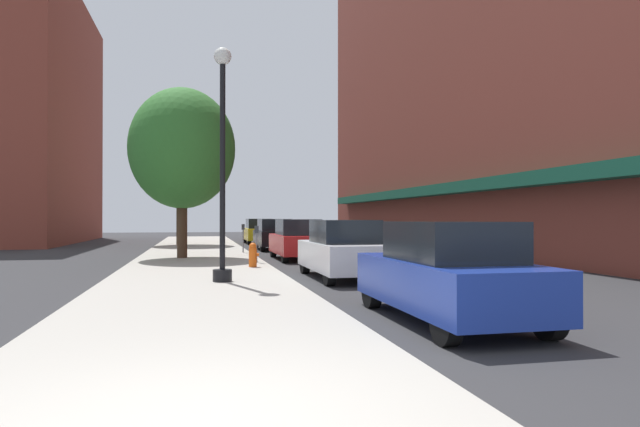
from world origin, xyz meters
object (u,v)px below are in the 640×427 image
object	(u,v)px
tree_mid	(182,149)
tree_near	(180,157)
parking_meter_far	(243,234)
car_white	(343,250)
fire_hydrant	(253,255)
car_red	(298,240)
car_yellow	(259,231)
lamppost	(223,159)
parking_meter_near	(257,239)
car_black	(274,235)
car_blue	(448,273)

from	to	relation	value
tree_mid	tree_near	bearing A→B (deg)	92.13
parking_meter_far	tree_mid	bearing A→B (deg)	-132.99
tree_mid	car_white	world-z (taller)	tree_mid
fire_hydrant	car_red	size ratio (longest dim) A/B	0.18
car_red	car_yellow	xyz separation A→B (m)	(0.00, 14.44, 0.00)
fire_hydrant	lamppost	bearing A→B (deg)	-106.48
lamppost	parking_meter_near	size ratio (longest dim) A/B	4.50
tree_near	car_black	xyz separation A→B (m)	(5.02, -4.43, -4.56)
parking_meter_near	parking_meter_far	xyz separation A→B (m)	(0.00, 5.82, 0.00)
lamppost	car_yellow	xyz separation A→B (m)	(3.41, 22.63, -2.39)
fire_hydrant	car_blue	world-z (taller)	car_blue
parking_meter_far	car_blue	bearing A→B (deg)	-83.51
parking_meter_near	car_yellow	xyz separation A→B (m)	(1.95, 16.94, -0.14)
lamppost	parking_meter_near	bearing A→B (deg)	75.57
car_yellow	tree_mid	bearing A→B (deg)	-107.52
tree_near	car_blue	bearing A→B (deg)	-78.78
parking_meter_far	fire_hydrant	bearing A→B (deg)	-92.32
car_white	car_red	distance (m)	7.20
parking_meter_near	car_white	xyz separation A→B (m)	(1.95, -4.69, -0.14)
car_blue	fire_hydrant	bearing A→B (deg)	101.99
fire_hydrant	tree_near	world-z (taller)	tree_near
parking_meter_near	car_red	xyz separation A→B (m)	(1.95, 2.50, -0.14)
parking_meter_far	car_white	xyz separation A→B (m)	(1.95, -10.51, -0.14)
lamppost	car_red	distance (m)	9.19
tree_near	car_yellow	xyz separation A→B (m)	(5.02, 2.93, -4.56)
lamppost	car_black	distance (m)	15.82
lamppost	car_red	size ratio (longest dim) A/B	1.37
fire_hydrant	tree_near	xyz separation A→B (m)	(-2.77, 15.79, 4.85)
lamppost	fire_hydrant	distance (m)	4.88
fire_hydrant	car_white	distance (m)	3.70
parking_meter_far	car_yellow	size ratio (longest dim) A/B	0.30
car_blue	car_red	distance (m)	13.83
parking_meter_far	tree_mid	xyz separation A→B (m)	(-2.66, -2.86, 3.55)
parking_meter_far	tree_near	world-z (taller)	tree_near
tree_mid	car_red	world-z (taller)	tree_mid
car_black	parking_meter_far	bearing A→B (deg)	-115.92
tree_mid	car_red	distance (m)	5.92
parking_meter_far	tree_mid	world-z (taller)	tree_mid
fire_hydrant	car_black	world-z (taller)	car_black
tree_near	car_black	bearing A→B (deg)	-41.42
car_red	car_white	bearing A→B (deg)	-91.08
lamppost	parking_meter_near	distance (m)	6.29
car_white	car_yellow	xyz separation A→B (m)	(0.00, 21.64, 0.00)
parking_meter_near	tree_mid	xyz separation A→B (m)	(-2.66, 2.96, 3.55)
lamppost	tree_mid	bearing A→B (deg)	97.89
parking_meter_near	tree_near	size ratio (longest dim) A/B	0.17
parking_meter_far	car_black	size ratio (longest dim) A/B	0.30
tree_near	tree_mid	distance (m)	11.09
fire_hydrant	car_white	size ratio (longest dim) A/B	0.18
fire_hydrant	car_yellow	bearing A→B (deg)	83.12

